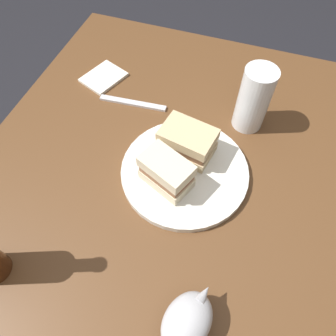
% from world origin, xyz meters
% --- Properties ---
extents(ground_plane, '(6.00, 6.00, 0.00)m').
position_xyz_m(ground_plane, '(0.00, 0.00, 0.00)').
color(ground_plane, black).
extents(dining_table, '(1.09, 0.83, 0.77)m').
position_xyz_m(dining_table, '(0.00, 0.00, 0.38)').
color(dining_table, brown).
rests_on(dining_table, ground).
extents(plate, '(0.29, 0.29, 0.02)m').
position_xyz_m(plate, '(-0.03, 0.07, 0.78)').
color(plate, silver).
rests_on(plate, dining_table).
extents(sandwich_half_left, '(0.10, 0.13, 0.07)m').
position_xyz_m(sandwich_half_left, '(-0.08, 0.06, 0.82)').
color(sandwich_half_left, '#CCB284').
rests_on(sandwich_half_left, plate).
extents(sandwich_half_right, '(0.10, 0.12, 0.08)m').
position_xyz_m(sandwich_half_right, '(0.01, 0.04, 0.82)').
color(sandwich_half_right, beige).
rests_on(sandwich_half_right, plate).
extents(potato_wedge_front, '(0.06, 0.02, 0.02)m').
position_xyz_m(potato_wedge_front, '(-0.03, 0.04, 0.79)').
color(potato_wedge_front, '#AD702D').
rests_on(potato_wedge_front, plate).
extents(potato_wedge_middle, '(0.05, 0.04, 0.02)m').
position_xyz_m(potato_wedge_middle, '(-0.05, -0.00, 0.79)').
color(potato_wedge_middle, gold).
rests_on(potato_wedge_middle, plate).
extents(potato_wedge_back, '(0.06, 0.04, 0.02)m').
position_xyz_m(potato_wedge_back, '(-0.07, 0.05, 0.79)').
color(potato_wedge_back, gold).
rests_on(potato_wedge_back, plate).
extents(pint_glass, '(0.07, 0.07, 0.16)m').
position_xyz_m(pint_glass, '(-0.23, 0.17, 0.84)').
color(pint_glass, white).
rests_on(pint_glass, dining_table).
extents(gravy_boat, '(0.12, 0.10, 0.07)m').
position_xyz_m(gravy_boat, '(0.26, 0.16, 0.81)').
color(gravy_boat, '#B7B7BC').
rests_on(gravy_boat, dining_table).
extents(napkin, '(0.14, 0.12, 0.01)m').
position_xyz_m(napkin, '(-0.26, -0.24, 0.77)').
color(napkin, silver).
rests_on(napkin, dining_table).
extents(fork, '(0.03, 0.18, 0.01)m').
position_xyz_m(fork, '(-0.20, -0.13, 0.77)').
color(fork, silver).
rests_on(fork, dining_table).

